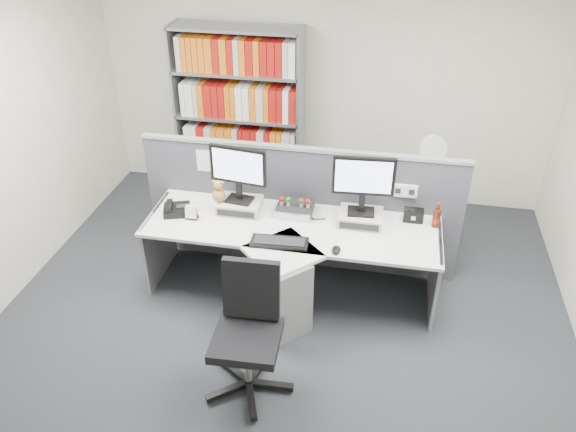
% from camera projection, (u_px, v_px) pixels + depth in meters
% --- Properties ---
extents(ground, '(5.50, 5.50, 0.00)m').
position_uv_depth(ground, '(273.00, 351.00, 4.71)').
color(ground, '#32353B').
rests_on(ground, ground).
extents(room_shell, '(5.04, 5.54, 2.72)m').
position_uv_depth(room_shell, '(269.00, 156.00, 3.75)').
color(room_shell, beige).
rests_on(room_shell, ground).
extents(partition, '(3.00, 0.08, 1.27)m').
position_uv_depth(partition, '(300.00, 207.00, 5.39)').
color(partition, '#484952').
rests_on(partition, ground).
extents(desk, '(2.60, 1.20, 0.72)m').
position_uv_depth(desk, '(287.00, 264.00, 4.96)').
color(desk, silver).
rests_on(desk, ground).
extents(monitor_riser_left, '(0.38, 0.31, 0.10)m').
position_uv_depth(monitor_riser_left, '(240.00, 205.00, 5.19)').
color(monitor_riser_left, '#BFB29E').
rests_on(monitor_riser_left, desk).
extents(monitor_riser_right, '(0.38, 0.31, 0.10)m').
position_uv_depth(monitor_riser_right, '(360.00, 218.00, 5.01)').
color(monitor_riser_right, '#BFB29E').
rests_on(monitor_riser_right, desk).
extents(monitor_left, '(0.52, 0.20, 0.53)m').
position_uv_depth(monitor_left, '(238.00, 170.00, 4.99)').
color(monitor_left, black).
rests_on(monitor_left, monitor_riser_left).
extents(monitor_right, '(0.53, 0.19, 0.54)m').
position_uv_depth(monitor_right, '(363.00, 181.00, 4.81)').
color(monitor_right, black).
rests_on(monitor_right, monitor_riser_right).
extents(desktop_pc, '(0.32, 0.29, 0.08)m').
position_uv_depth(desktop_pc, '(295.00, 209.00, 5.15)').
color(desktop_pc, black).
rests_on(desktop_pc, desk).
extents(figurines, '(0.29, 0.05, 0.09)m').
position_uv_depth(figurines, '(295.00, 201.00, 5.08)').
color(figurines, '#BFB29E').
rests_on(figurines, desktop_pc).
extents(keyboard, '(0.49, 0.21, 0.03)m').
position_uv_depth(keyboard, '(279.00, 242.00, 4.75)').
color(keyboard, black).
rests_on(keyboard, desk).
extents(mouse, '(0.07, 0.12, 0.04)m').
position_uv_depth(mouse, '(336.00, 250.00, 4.65)').
color(mouse, black).
rests_on(mouse, desk).
extents(desk_phone, '(0.28, 0.27, 0.10)m').
position_uv_depth(desk_phone, '(176.00, 209.00, 5.15)').
color(desk_phone, black).
rests_on(desk_phone, desk).
extents(desk_calendar, '(0.11, 0.08, 0.13)m').
position_uv_depth(desk_calendar, '(192.00, 213.00, 5.06)').
color(desk_calendar, black).
rests_on(desk_calendar, desk).
extents(plush_toy, '(0.12, 0.12, 0.21)m').
position_uv_depth(plush_toy, '(219.00, 192.00, 5.11)').
color(plush_toy, olive).
rests_on(plush_toy, monitor_riser_left).
extents(speaker, '(0.17, 0.10, 0.12)m').
position_uv_depth(speaker, '(413.00, 215.00, 5.03)').
color(speaker, black).
rests_on(speaker, desk).
extents(cola_bottle, '(0.07, 0.07, 0.23)m').
position_uv_depth(cola_bottle, '(436.00, 218.00, 4.94)').
color(cola_bottle, '#3F190A').
rests_on(cola_bottle, desk).
extents(shelving_unit, '(1.41, 0.40, 2.00)m').
position_uv_depth(shelving_unit, '(240.00, 119.00, 6.35)').
color(shelving_unit, gray).
rests_on(shelving_unit, ground).
extents(filing_cabinet, '(0.45, 0.61, 0.70)m').
position_uv_depth(filing_cabinet, '(424.00, 206.00, 5.98)').
color(filing_cabinet, gray).
rests_on(filing_cabinet, ground).
extents(desk_fan, '(0.28, 0.16, 0.46)m').
position_uv_depth(desk_fan, '(432.00, 151.00, 5.64)').
color(desk_fan, white).
rests_on(desk_fan, filing_cabinet).
extents(office_chair, '(0.65, 0.68, 1.02)m').
position_uv_depth(office_chair, '(249.00, 327.00, 4.16)').
color(office_chair, silver).
rests_on(office_chair, ground).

